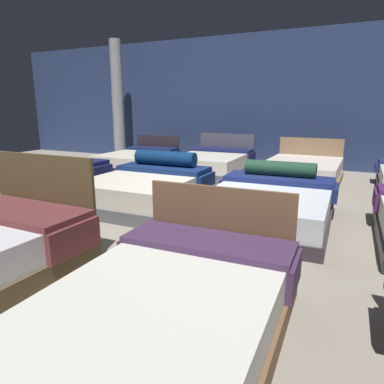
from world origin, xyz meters
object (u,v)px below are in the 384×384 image
Objects in this scene: bed_4 at (49,180)px; bed_2 at (168,312)px; bed_5 at (147,189)px; bed_8 at (138,160)px; bed_10 at (302,172)px; bed_6 at (269,205)px; bed_9 at (212,164)px; support_pillar at (118,102)px.

bed_2 is at bearing -34.74° from bed_4.
bed_8 is (-2.15, 2.93, -0.05)m from bed_5.
bed_8 is 1.02× the size of bed_10.
bed_4 is 3.00m from bed_8.
bed_5 is at bearing 1.59° from bed_4.
bed_9 is (-2.07, 2.96, 0.01)m from bed_6.
bed_9 is at bearing 54.41° from bed_4.
support_pillar is at bearing 161.04° from bed_9.
bed_9 is 2.07m from bed_10.
bed_10 is 0.61× the size of support_pillar.
bed_2 reaches higher than bed_10.
bed_8 is (-4.19, 2.98, -0.03)m from bed_6.
bed_2 is 1.09× the size of bed_5.
bed_9 reaches higher than bed_10.
bed_9 is at bearing -179.40° from bed_10.
bed_6 is (4.17, 0.03, 0.01)m from bed_4.
bed_2 is 0.63× the size of support_pillar.
bed_4 is 0.94× the size of bed_9.
bed_10 is (-0.01, 5.83, 0.00)m from bed_2.
bed_5 is (-2.06, 2.93, 0.04)m from bed_2.
bed_5 is 2.91m from bed_9.
bed_9 reaches higher than bed_8.
bed_2 is 5.07m from bed_4.
support_pillar is (-5.64, 1.16, 1.51)m from bed_10.
bed_10 is 5.95m from support_pillar.
support_pillar is at bearing 127.12° from bed_2.
bed_6 is at bearing -1.81° from bed_5.
bed_9 is (2.10, 2.98, 0.01)m from bed_4.
bed_9 reaches higher than bed_2.
bed_2 is at bearing -55.40° from bed_5.
bed_2 is at bearing -51.11° from support_pillar.
bed_8 is 4.20m from bed_10.
bed_6 is at bearing -56.04° from bed_9.
bed_8 is at bearing 89.98° from bed_4.
support_pillar reaches higher than bed_6.
bed_6 is at bearing -35.84° from bed_8.
bed_9 is at bearing -17.98° from support_pillar.
bed_9 is (-2.08, 5.84, 0.02)m from bed_2.
bed_2 is 3.58m from bed_5.
bed_10 reaches higher than bed_8.
bed_10 reaches higher than bed_5.
bed_8 is at bearing 123.90° from bed_2.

